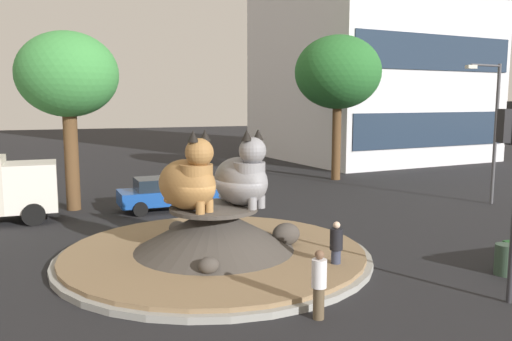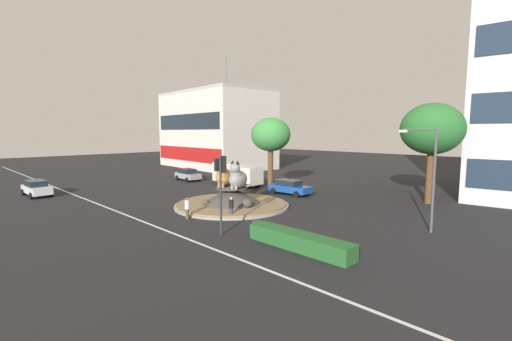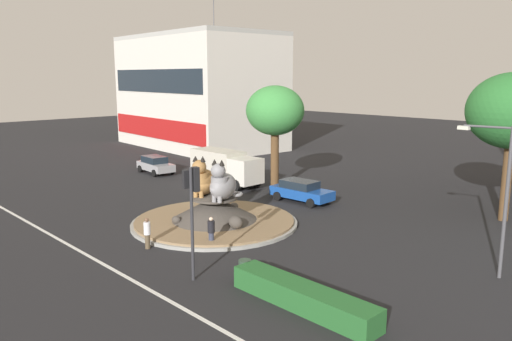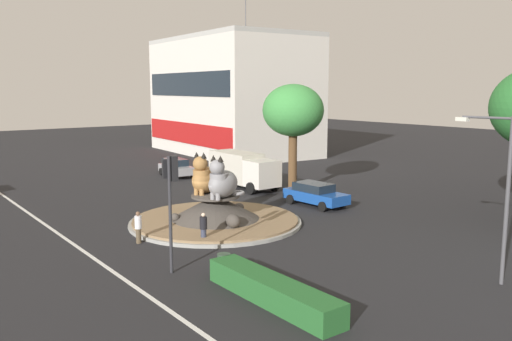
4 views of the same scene
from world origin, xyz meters
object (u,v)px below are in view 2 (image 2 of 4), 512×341
at_px(cat_statue_grey, 238,178).
at_px(second_tree_near_tower, 271,135).
at_px(shophouse_block, 215,130).
at_px(broadleaf_tree_behind_island, 432,129).
at_px(sedan_on_far_lane, 289,187).
at_px(streetlight_arm, 430,172).
at_px(pedestrian_black_shirt, 231,207).
at_px(hatchback_near_shophouse, 188,174).
at_px(cat_statue_tabby, 224,176).
at_px(traffic_light_mast, 221,177).
at_px(litter_bin, 257,228).
at_px(delivery_box_truck, 236,173).
at_px(parked_car_right, 36,188).
at_px(pedestrian_white_shirt, 187,208).

distance_m(cat_statue_grey, second_tree_near_tower, 11.32).
height_order(cat_statue_grey, shophouse_block, shophouse_block).
bearing_deg(broadleaf_tree_behind_island, sedan_on_far_lane, -155.07).
bearing_deg(streetlight_arm, broadleaf_tree_behind_island, -80.37).
relative_size(broadleaf_tree_behind_island, pedestrian_black_shirt, 5.81).
bearing_deg(hatchback_near_shophouse, cat_statue_tabby, -17.99).
xyz_separation_m(traffic_light_mast, second_tree_near_tower, (-9.97, 15.31, 2.41)).
height_order(second_tree_near_tower, pedestrian_black_shirt, second_tree_near_tower).
bearing_deg(cat_statue_tabby, cat_statue_grey, 63.56).
relative_size(streetlight_arm, litter_bin, 7.45).
distance_m(broadleaf_tree_behind_island, litter_bin, 19.24).
bearing_deg(pedestrian_black_shirt, second_tree_near_tower, -91.78).
distance_m(traffic_light_mast, delivery_box_truck, 19.72).
bearing_deg(hatchback_near_shophouse, litter_bin, -19.39).
distance_m(sedan_on_far_lane, parked_car_right, 25.68).
distance_m(pedestrian_black_shirt, hatchback_near_shophouse, 21.11).
distance_m(cat_statue_grey, broadleaf_tree_behind_island, 17.71).
relative_size(streetlight_arm, delivery_box_truck, 1.01).
distance_m(sedan_on_far_lane, delivery_box_truck, 8.14).
height_order(traffic_light_mast, broadleaf_tree_behind_island, broadleaf_tree_behind_island).
bearing_deg(sedan_on_far_lane, cat_statue_tabby, -98.44).
xyz_separation_m(cat_statue_tabby, streetlight_arm, (15.60, 4.04, 1.36)).
height_order(shophouse_block, sedan_on_far_lane, shophouse_block).
height_order(cat_statue_tabby, litter_bin, cat_statue_tabby).
distance_m(pedestrian_white_shirt, parked_car_right, 19.44).
xyz_separation_m(pedestrian_white_shirt, delivery_box_truck, (-9.18, 13.05, 0.66)).
distance_m(hatchback_near_shophouse, litter_bin, 25.96).
bearing_deg(sedan_on_far_lane, broadleaf_tree_behind_island, 21.92).
relative_size(hatchback_near_shophouse, delivery_box_truck, 0.65).
distance_m(pedestrian_black_shirt, delivery_box_truck, 15.21).
bearing_deg(streetlight_arm, hatchback_near_shophouse, -13.06).
bearing_deg(litter_bin, broadleaf_tree_behind_island, 76.62).
height_order(shophouse_block, streetlight_arm, shophouse_block).
distance_m(pedestrian_black_shirt, sedan_on_far_lane, 10.91).
distance_m(cat_statue_tabby, parked_car_right, 19.95).
relative_size(second_tree_near_tower, parked_car_right, 1.78).
height_order(pedestrian_white_shirt, sedan_on_far_lane, pedestrian_white_shirt).
relative_size(second_tree_near_tower, pedestrian_black_shirt, 5.20).
height_order(shophouse_block, pedestrian_black_shirt, shophouse_block).
xyz_separation_m(parked_car_right, delivery_box_truck, (9.44, 18.64, 0.70)).
height_order(pedestrian_black_shirt, parked_car_right, parked_car_right).
bearing_deg(delivery_box_truck, cat_statue_tabby, -48.28).
bearing_deg(hatchback_near_shophouse, broadleaf_tree_behind_island, 19.03).
relative_size(second_tree_near_tower, sedan_on_far_lane, 1.76).
bearing_deg(pedestrian_black_shirt, sedan_on_far_lane, -106.35).
bearing_deg(cat_statue_tabby, litter_bin, 34.45).
bearing_deg(shophouse_block, sedan_on_far_lane, -20.12).
bearing_deg(hatchback_near_shophouse, parked_car_right, -89.74).
xyz_separation_m(pedestrian_black_shirt, hatchback_near_shophouse, (-19.15, 8.89, 0.01)).
relative_size(cat_statue_grey, second_tree_near_tower, 0.34).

